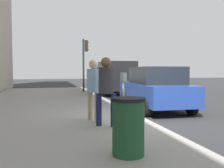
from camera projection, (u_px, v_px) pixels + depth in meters
The scene contains 9 objects.
ground_plane at pixel (140, 120), 8.25m from camera, with size 80.00×80.00×0.00m, color #2B2B2D.
sidewalk_slab at pixel (45, 122), 7.51m from camera, with size 28.00×6.00×0.15m, color gray.
parking_meter at pixel (123, 85), 7.92m from camera, with size 0.36×0.12×1.41m.
pedestrian_at_meter at pixel (94, 85), 7.28m from camera, with size 0.51×0.39×1.79m.
pedestrian_bystander at pixel (106, 85), 6.61m from camera, with size 0.40×0.50×1.83m.
parked_sedan_near at pixel (155, 88), 10.29m from camera, with size 4.46×2.09×1.77m.
parked_van_far at pixel (112, 76), 17.26m from camera, with size 5.23×2.19×2.18m.
traffic_signal at pixel (85, 56), 17.17m from camera, with size 0.24×0.44×3.60m.
trash_bin at pixel (128, 126), 4.36m from camera, with size 0.59×0.59×1.01m.
Camera 1 is at (-7.69, 2.89, 1.64)m, focal length 40.21 mm.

